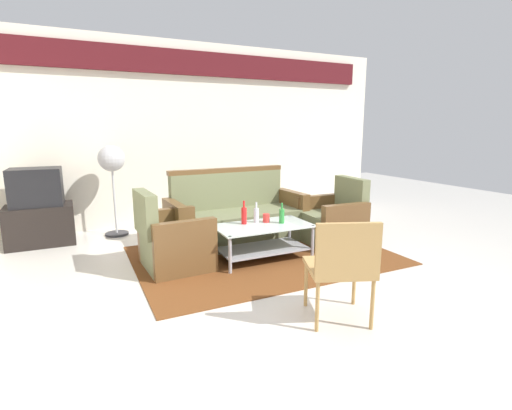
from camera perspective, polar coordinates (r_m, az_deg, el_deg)
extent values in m
plane|color=beige|center=(3.89, 7.10, -11.36)|extent=(14.00, 14.00, 0.00)
cube|color=silver|center=(6.37, -7.82, 10.48)|extent=(6.52, 0.12, 2.80)
cube|color=#4C1419|center=(6.36, -7.83, 20.15)|extent=(5.76, 0.08, 0.36)
cube|color=brown|center=(4.60, 1.07, -7.51)|extent=(2.94, 2.09, 0.01)
cube|color=#6B704C|center=(5.03, -2.67, -3.30)|extent=(1.63, 0.78, 0.42)
cube|color=#6B704C|center=(5.22, -4.25, 2.28)|extent=(1.60, 0.22, 0.48)
cube|color=brown|center=(5.41, 5.35, -1.18)|extent=(0.15, 0.71, 0.62)
cube|color=brown|center=(4.71, -11.93, -3.30)|extent=(0.15, 0.71, 0.62)
cube|color=brown|center=(5.18, -4.29, 5.23)|extent=(1.64, 0.18, 0.06)
cube|color=#6B704C|center=(4.28, -11.83, -6.35)|extent=(0.69, 0.64, 0.40)
cube|color=#6B704C|center=(4.10, -16.21, -1.22)|extent=(0.15, 0.61, 0.45)
cube|color=brown|center=(4.56, -13.11, -4.12)|extent=(0.66, 0.14, 0.58)
cube|color=brown|center=(3.95, -10.45, -6.44)|extent=(0.66, 0.14, 0.58)
cube|color=#6B704C|center=(5.12, 11.02, -3.36)|extent=(0.68, 0.63, 0.40)
cube|color=#6B704C|center=(5.21, 14.03, 1.55)|extent=(0.15, 0.60, 0.45)
cube|color=brown|center=(4.84, 13.25, -3.23)|extent=(0.66, 0.13, 0.58)
cube|color=brown|center=(5.36, 9.08, -1.61)|extent=(0.66, 0.13, 0.58)
cube|color=silver|center=(4.37, 1.03, -3.11)|extent=(1.10, 0.60, 0.02)
cube|color=#9E9EA5|center=(4.44, 1.01, -6.52)|extent=(1.00, 0.52, 0.02)
cylinder|color=#9E9EA5|center=(4.46, -6.39, -5.44)|extent=(0.04, 0.04, 0.40)
cylinder|color=#9E9EA5|center=(4.87, 5.02, -3.94)|extent=(0.04, 0.04, 0.40)
cylinder|color=#9E9EA5|center=(4.00, -3.90, -7.44)|extent=(0.04, 0.04, 0.40)
cylinder|color=#9E9EA5|center=(4.45, 8.44, -5.52)|extent=(0.04, 0.04, 0.40)
cylinder|color=silver|center=(4.48, 0.05, -1.54)|extent=(0.06, 0.06, 0.17)
cylinder|color=silver|center=(4.45, 0.05, -0.03)|extent=(0.02, 0.02, 0.07)
cylinder|color=red|center=(4.40, -1.81, -1.64)|extent=(0.06, 0.06, 0.19)
cylinder|color=red|center=(4.37, -1.82, 0.10)|extent=(0.02, 0.02, 0.08)
cylinder|color=#2D8C38|center=(4.44, 3.87, -1.66)|extent=(0.06, 0.06, 0.17)
cylinder|color=#2D8C38|center=(4.42, 3.89, -0.15)|extent=(0.02, 0.02, 0.07)
cylinder|color=red|center=(4.49, 1.53, -1.96)|extent=(0.08, 0.08, 0.10)
cube|color=black|center=(5.71, -29.49, -2.61)|extent=(0.80, 0.50, 0.52)
cube|color=black|center=(5.62, -30.00, 2.35)|extent=(0.62, 0.46, 0.48)
cube|color=black|center=(5.84, -29.76, 2.66)|extent=(0.51, 0.03, 0.36)
cylinder|color=#2D2D33|center=(5.82, -20.04, -4.04)|extent=(0.32, 0.32, 0.03)
cylinder|color=#B2B2B7|center=(5.71, -20.38, 0.70)|extent=(0.03, 0.03, 0.95)
sphere|color=#B2B2B7|center=(5.64, -20.80, 6.53)|extent=(0.36, 0.36, 0.36)
cube|color=#AD844C|center=(3.12, 12.19, -9.12)|extent=(0.62, 0.62, 0.04)
cube|color=#AD844C|center=(2.85, 13.61, -6.51)|extent=(0.46, 0.21, 0.40)
cylinder|color=#AD844C|center=(3.34, 7.48, -11.43)|extent=(0.03, 0.03, 0.42)
cylinder|color=#AD844C|center=(3.44, 14.47, -10.97)|extent=(0.03, 0.03, 0.42)
cylinder|color=#AD844C|center=(2.97, 9.15, -14.56)|extent=(0.03, 0.03, 0.42)
cylinder|color=#AD844C|center=(3.08, 16.99, -13.87)|extent=(0.03, 0.03, 0.42)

